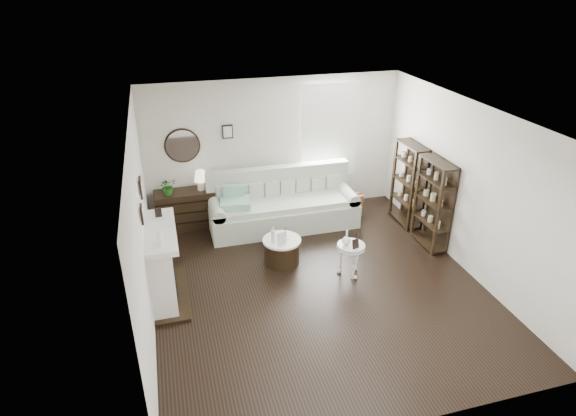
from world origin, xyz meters
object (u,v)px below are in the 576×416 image
object	(u,v)px
drum_table	(282,251)
sofa	(282,207)
pedestal_table	(351,247)
dresser	(186,209)

from	to	relation	value
drum_table	sofa	bearing A→B (deg)	75.04
drum_table	pedestal_table	distance (m)	1.19
sofa	drum_table	bearing A→B (deg)	-104.96
dresser	pedestal_table	bearing A→B (deg)	-43.87
drum_table	pedestal_table	bearing A→B (deg)	-32.19
sofa	drum_table	size ratio (longest dim) A/B	4.37
drum_table	pedestal_table	world-z (taller)	pedestal_table
sofa	dresser	size ratio (longest dim) A/B	2.52
pedestal_table	drum_table	bearing A→B (deg)	147.81
drum_table	dresser	bearing A→B (deg)	130.11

